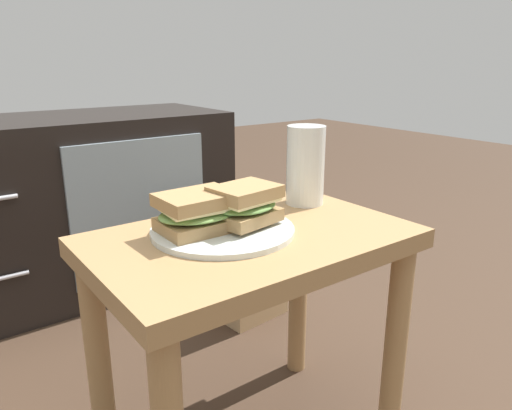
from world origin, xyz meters
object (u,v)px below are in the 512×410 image
(sandwich_back, at_px, (246,204))
(paper_bag, at_px, (246,264))
(sandwich_front, at_px, (198,212))
(beer_glass, at_px, (305,167))
(tv_cabinet, at_px, (81,203))
(plate, at_px, (223,230))

(sandwich_back, bearing_deg, paper_bag, 54.75)
(sandwich_front, relative_size, beer_glass, 0.87)
(tv_cabinet, xyz_separation_m, beer_glass, (0.22, -0.87, 0.25))
(tv_cabinet, distance_m, sandwich_back, 0.96)
(tv_cabinet, bearing_deg, sandwich_back, -88.75)
(tv_cabinet, relative_size, sandwich_back, 7.07)
(sandwich_front, distance_m, beer_glass, 0.28)
(tv_cabinet, distance_m, paper_bag, 0.61)
(tv_cabinet, bearing_deg, plate, -91.25)
(plate, bearing_deg, sandwich_front, 160.94)
(plate, relative_size, paper_bag, 0.77)
(paper_bag, bearing_deg, tv_cabinet, 123.01)
(sandwich_back, distance_m, beer_glass, 0.21)
(sandwich_front, height_order, sandwich_back, sandwich_back)
(sandwich_back, bearing_deg, plate, 160.94)
(plate, xyz_separation_m, sandwich_back, (0.04, -0.01, 0.04))
(tv_cabinet, distance_m, plate, 0.93)
(plate, height_order, sandwich_back, sandwich_back)
(plate, bearing_deg, beer_glass, 11.95)
(plate, xyz_separation_m, beer_glass, (0.24, 0.05, 0.07))
(sandwich_back, distance_m, paper_bag, 0.63)
(beer_glass, bearing_deg, paper_bag, 73.83)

